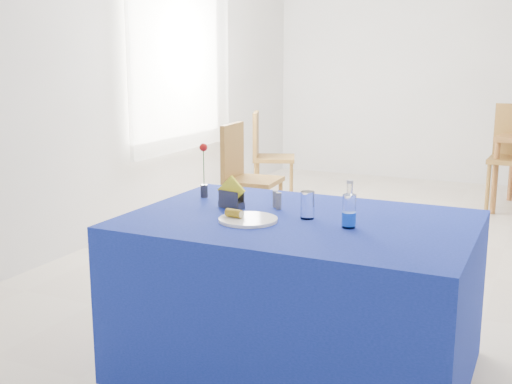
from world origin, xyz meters
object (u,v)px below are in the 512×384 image
(plate, at_px, (248,220))
(chair_win_a, at_px, (244,171))
(water_bottle, at_px, (349,212))
(blue_table, at_px, (298,295))
(chair_win_b, at_px, (266,151))

(plate, height_order, chair_win_a, chair_win_a)
(plate, relative_size, water_bottle, 1.27)
(blue_table, distance_m, chair_win_a, 2.47)
(plate, xyz_separation_m, chair_win_b, (-1.45, 3.44, -0.22))
(water_bottle, height_order, chair_win_b, water_bottle)
(blue_table, xyz_separation_m, chair_win_b, (-1.64, 3.29, 0.17))
(chair_win_a, bearing_deg, plate, -157.62)
(blue_table, bearing_deg, plate, -142.44)
(plate, bearing_deg, chair_win_b, 112.85)
(blue_table, bearing_deg, water_bottle, -13.42)
(plate, bearing_deg, water_bottle, 10.97)
(plate, height_order, water_bottle, water_bottle)
(blue_table, xyz_separation_m, water_bottle, (0.26, -0.06, 0.45))
(chair_win_a, relative_size, chair_win_b, 1.01)
(chair_win_b, bearing_deg, water_bottle, -171.93)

